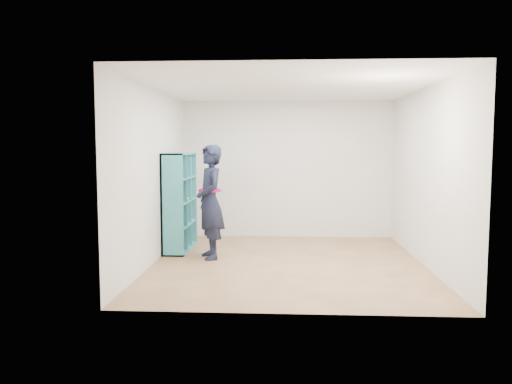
{
  "coord_description": "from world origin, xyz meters",
  "views": [
    {
      "loc": [
        -0.06,
        -7.32,
        1.74
      ],
      "look_at": [
        -0.49,
        0.3,
        1.04
      ],
      "focal_mm": 35.0,
      "sensor_mm": 36.0,
      "label": 1
    }
  ],
  "objects": [
    {
      "name": "floor",
      "position": [
        0.0,
        0.0,
        0.0
      ],
      "size": [
        4.5,
        4.5,
        0.0
      ],
      "primitive_type": "plane",
      "color": "brown",
      "rests_on": "ground"
    },
    {
      "name": "smartphone",
      "position": [
        -1.36,
        0.32,
        1.0
      ],
      "size": [
        0.06,
        0.1,
        0.14
      ],
      "rotation": [
        0.41,
        0.0,
        0.51
      ],
      "color": "silver",
      "rests_on": "person"
    },
    {
      "name": "ceiling",
      "position": [
        0.0,
        0.0,
        2.6
      ],
      "size": [
        4.5,
        4.5,
        0.0
      ],
      "primitive_type": "plane",
      "color": "white",
      "rests_on": "wall_back"
    },
    {
      "name": "wall_back",
      "position": [
        0.0,
        2.25,
        1.3
      ],
      "size": [
        4.0,
        0.02,
        2.6
      ],
      "primitive_type": "cube",
      "color": "beige",
      "rests_on": "floor"
    },
    {
      "name": "wall_front",
      "position": [
        0.0,
        -2.25,
        1.3
      ],
      "size": [
        4.0,
        0.02,
        2.6
      ],
      "primitive_type": "cube",
      "color": "beige",
      "rests_on": "floor"
    },
    {
      "name": "wall_right",
      "position": [
        2.0,
        0.0,
        1.3
      ],
      "size": [
        0.02,
        4.5,
        2.6
      ],
      "primitive_type": "cube",
      "color": "beige",
      "rests_on": "floor"
    },
    {
      "name": "person",
      "position": [
        -1.2,
        0.3,
        0.89
      ],
      "size": [
        0.63,
        0.76,
        1.77
      ],
      "rotation": [
        0.0,
        0.0,
        -1.19
      ],
      "color": "black",
      "rests_on": "floor"
    },
    {
      "name": "wall_left",
      "position": [
        -2.0,
        0.0,
        1.3
      ],
      "size": [
        0.02,
        4.5,
        2.6
      ],
      "primitive_type": "cube",
      "color": "beige",
      "rests_on": "floor"
    },
    {
      "name": "bookshelf",
      "position": [
        -1.84,
        0.96,
        0.81
      ],
      "size": [
        0.36,
        1.22,
        1.63
      ],
      "color": "teal",
      "rests_on": "floor"
    }
  ]
}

